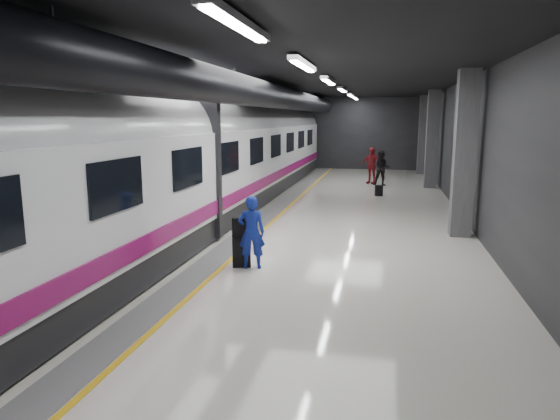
# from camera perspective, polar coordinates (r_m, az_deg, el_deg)

# --- Properties ---
(ground) EXTENTS (40.00, 40.00, 0.00)m
(ground) POSITION_cam_1_polar(r_m,az_deg,el_deg) (12.94, 0.60, -3.95)
(ground) COLOR silver
(ground) RESTS_ON ground
(platform_hall) EXTENTS (10.02, 40.02, 4.51)m
(platform_hall) POSITION_cam_1_polar(r_m,az_deg,el_deg) (13.53, 0.23, 11.80)
(platform_hall) COLOR black
(platform_hall) RESTS_ON ground
(train) EXTENTS (3.05, 38.00, 4.05)m
(train) POSITION_cam_1_polar(r_m,az_deg,el_deg) (13.60, -12.98, 5.33)
(train) COLOR black
(train) RESTS_ON ground
(traveler_main) EXTENTS (0.65, 0.50, 1.60)m
(traveler_main) POSITION_cam_1_polar(r_m,az_deg,el_deg) (10.79, -3.28, -2.55)
(traveler_main) COLOR #1837B4
(traveler_main) RESTS_ON ground
(suitcase_main) EXTENTS (0.45, 0.35, 0.65)m
(suitcase_main) POSITION_cam_1_polar(r_m,az_deg,el_deg) (11.03, -4.41, -4.80)
(suitcase_main) COLOR black
(suitcase_main) RESTS_ON ground
(shoulder_bag) EXTENTS (0.35, 0.21, 0.44)m
(shoulder_bag) POSITION_cam_1_polar(r_m,az_deg,el_deg) (10.92, -4.57, -2.00)
(shoulder_bag) COLOR black
(shoulder_bag) RESTS_ON suitcase_main
(traveler_far_a) EXTENTS (0.86, 0.69, 1.69)m
(traveler_far_a) POSITION_cam_1_polar(r_m,az_deg,el_deg) (24.56, 11.54, 4.71)
(traveler_far_a) COLOR black
(traveler_far_a) RESTS_ON ground
(traveler_far_b) EXTENTS (1.14, 0.86, 1.80)m
(traveler_far_b) POSITION_cam_1_polar(r_m,az_deg,el_deg) (25.28, 10.41, 5.03)
(traveler_far_b) COLOR maroon
(traveler_far_b) RESTS_ON ground
(suitcase_far) EXTENTS (0.34, 0.26, 0.46)m
(suitcase_far) POSITION_cam_1_polar(r_m,az_deg,el_deg) (21.33, 11.23, 2.20)
(suitcase_far) COLOR black
(suitcase_far) RESTS_ON ground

